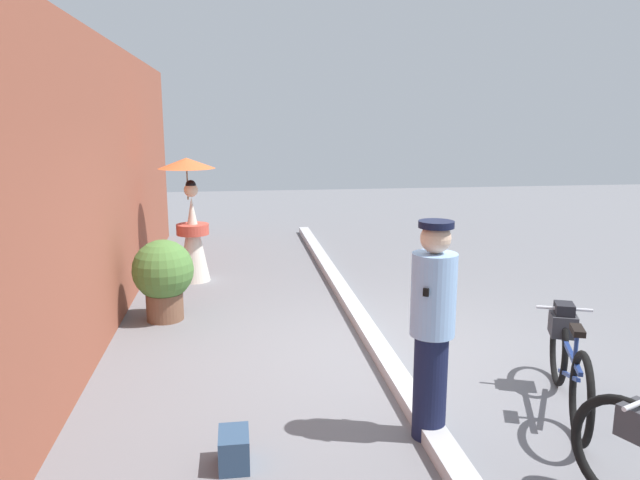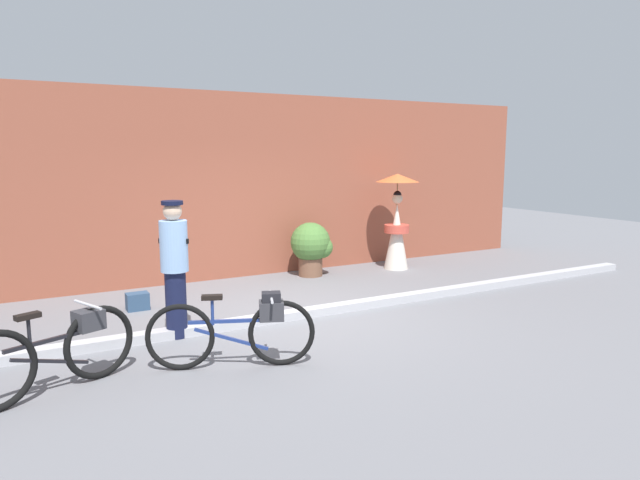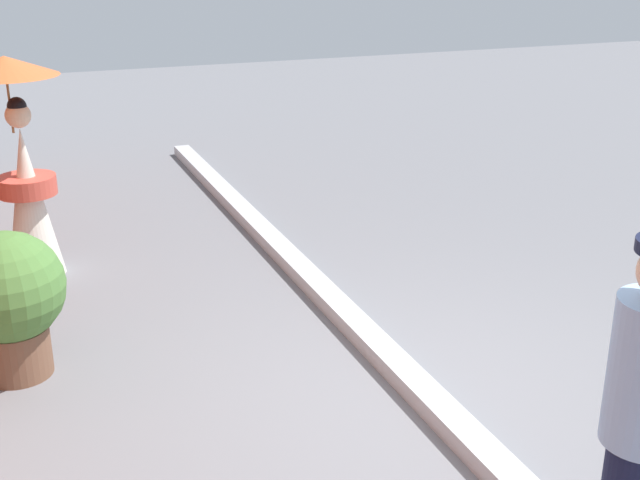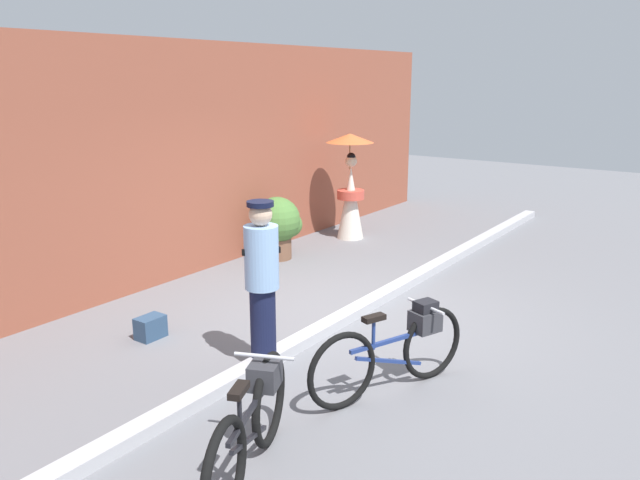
% 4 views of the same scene
% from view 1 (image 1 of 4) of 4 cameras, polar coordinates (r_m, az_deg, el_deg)
% --- Properties ---
extents(ground_plane, '(30.00, 30.00, 0.00)m').
position_cam_1_polar(ground_plane, '(6.42, 5.73, -10.92)').
color(ground_plane, slate).
extents(building_wall, '(14.00, 0.40, 3.37)m').
position_cam_1_polar(building_wall, '(6.03, -23.87, 3.31)').
color(building_wall, brown).
rests_on(building_wall, ground_plane).
extents(sidewalk_curb, '(14.00, 0.20, 0.12)m').
position_cam_1_polar(sidewalk_curb, '(6.40, 5.74, -10.43)').
color(sidewalk_curb, '#B2B2B7').
rests_on(sidewalk_curb, ground_plane).
extents(bicycle_near_officer, '(1.70, 0.74, 0.82)m').
position_cam_1_polar(bicycle_near_officer, '(5.60, 22.73, -10.48)').
color(bicycle_near_officer, black).
rests_on(bicycle_near_officer, ground_plane).
extents(person_officer, '(0.34, 0.34, 1.72)m').
position_cam_1_polar(person_officer, '(4.60, 10.75, -8.02)').
color(person_officer, '#141938').
rests_on(person_officer, ground_plane).
extents(person_with_parasol, '(0.85, 0.85, 1.89)m').
position_cam_1_polar(person_with_parasol, '(9.20, -12.27, 2.04)').
color(person_with_parasol, silver).
rests_on(person_with_parasol, ground_plane).
extents(potted_plant_by_door, '(0.76, 0.75, 1.01)m').
position_cam_1_polar(potted_plant_by_door, '(7.55, -14.71, -3.26)').
color(potted_plant_by_door, brown).
rests_on(potted_plant_by_door, ground_plane).
extents(backpack_on_pavement, '(0.32, 0.22, 0.25)m').
position_cam_1_polar(backpack_on_pavement, '(4.54, -8.19, -19.22)').
color(backpack_on_pavement, navy).
rests_on(backpack_on_pavement, ground_plane).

